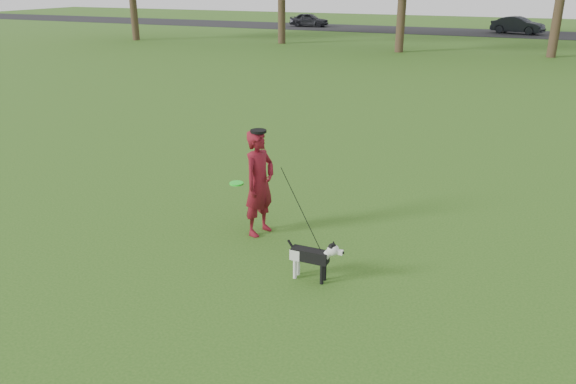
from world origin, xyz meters
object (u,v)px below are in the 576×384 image
at_px(car_mid, 518,25).
at_px(man, 259,183).
at_px(dog, 314,255).
at_px(car_left, 309,20).

bearing_deg(car_mid, man, -165.16).
height_order(man, car_mid, man).
relative_size(dog, car_mid, 0.22).
bearing_deg(dog, car_left, 111.33).
bearing_deg(dog, man, 140.91).
bearing_deg(car_mid, car_left, 108.26).
distance_m(man, car_left, 42.17).
relative_size(man, dog, 2.08).
bearing_deg(car_left, dog, -161.10).
xyz_separation_m(dog, car_mid, (0.98, 40.71, 0.25)).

